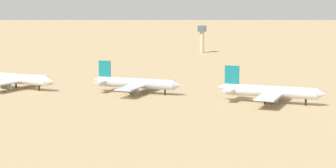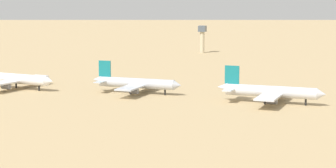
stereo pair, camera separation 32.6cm
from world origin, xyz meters
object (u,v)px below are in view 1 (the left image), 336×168
(parked_jet_teal_5, at_px, (270,92))
(control_tower, at_px, (202,36))
(parked_jet_teal_4, at_px, (136,83))
(parked_jet_yellow_3, at_px, (14,79))

(parked_jet_teal_5, relative_size, control_tower, 2.21)
(parked_jet_teal_4, bearing_deg, parked_jet_yellow_3, -173.06)
(parked_jet_teal_5, distance_m, control_tower, 210.37)
(parked_jet_teal_5, bearing_deg, parked_jet_yellow_3, -178.16)
(parked_jet_yellow_3, distance_m, parked_jet_teal_4, 57.42)
(parked_jet_teal_4, bearing_deg, control_tower, 98.56)
(parked_jet_teal_5, height_order, control_tower, control_tower)
(parked_jet_teal_5, bearing_deg, parked_jet_teal_4, 176.43)
(parked_jet_teal_4, xyz_separation_m, parked_jet_teal_5, (59.07, -6.17, 0.20))
(parked_jet_yellow_3, bearing_deg, control_tower, 88.52)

